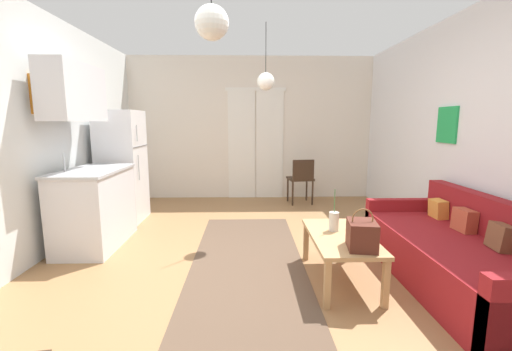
{
  "coord_description": "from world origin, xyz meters",
  "views": [
    {
      "loc": [
        -0.07,
        -2.96,
        1.46
      ],
      "look_at": [
        0.05,
        1.56,
        0.72
      ],
      "focal_mm": 23.45,
      "sensor_mm": 36.0,
      "label": 1
    }
  ],
  "objects": [
    {
      "name": "ground_plane",
      "position": [
        0.0,
        0.0,
        -0.05
      ],
      "size": [
        5.12,
        7.39,
        0.1
      ],
      "primitive_type": "cube",
      "color": "#996D44"
    },
    {
      "name": "wall_back",
      "position": [
        0.0,
        3.44,
        1.31
      ],
      "size": [
        4.72,
        0.13,
        2.65
      ],
      "color": "silver",
      "rests_on": "ground_plane"
    },
    {
      "name": "wall_right",
      "position": [
        2.31,
        -0.0,
        1.32
      ],
      "size": [
        0.12,
        6.99,
        2.65
      ],
      "color": "silver",
      "rests_on": "ground_plane"
    },
    {
      "name": "area_rug",
      "position": [
        -0.07,
        0.41,
        0.01
      ],
      "size": [
        1.15,
        2.92,
        0.01
      ],
      "primitive_type": "cube",
      "color": "brown",
      "rests_on": "ground_plane"
    },
    {
      "name": "couch",
      "position": [
        1.85,
        -0.19,
        0.26
      ],
      "size": [
        0.89,
        2.05,
        0.78
      ],
      "color": "maroon",
      "rests_on": "ground_plane"
    },
    {
      "name": "coffee_table",
      "position": [
        0.78,
        -0.07,
        0.38
      ],
      "size": [
        0.54,
        1.03,
        0.43
      ],
      "color": "tan",
      "rests_on": "ground_plane"
    },
    {
      "name": "bamboo_vase",
      "position": [
        0.74,
        0.06,
        0.53
      ],
      "size": [
        0.09,
        0.09,
        0.4
      ],
      "color": "beige",
      "rests_on": "coffee_table"
    },
    {
      "name": "handbag",
      "position": [
        0.85,
        -0.39,
        0.55
      ],
      "size": [
        0.26,
        0.31,
        0.34
      ],
      "color": "#512319",
      "rests_on": "coffee_table"
    },
    {
      "name": "refrigerator",
      "position": [
        -1.9,
        1.93,
        0.81
      ],
      "size": [
        0.58,
        0.66,
        1.61
      ],
      "color": "white",
      "rests_on": "ground_plane"
    },
    {
      "name": "kitchen_counter",
      "position": [
        -1.9,
        0.9,
        0.79
      ],
      "size": [
        0.62,
        1.11,
        2.09
      ],
      "color": "silver",
      "rests_on": "ground_plane"
    },
    {
      "name": "accent_chair",
      "position": [
        0.88,
        2.85,
        0.47
      ],
      "size": [
        0.47,
        0.45,
        0.8
      ],
      "rotation": [
        0.0,
        0.0,
        3.27
      ],
      "color": "#382619",
      "rests_on": "ground_plane"
    },
    {
      "name": "pendant_lamp_near",
      "position": [
        -0.3,
        -0.67,
        2.09
      ],
      "size": [
        0.22,
        0.22,
        0.67
      ],
      "color": "black"
    },
    {
      "name": "pendant_lamp_far",
      "position": [
        0.16,
        1.31,
        1.95
      ],
      "size": [
        0.22,
        0.22,
        0.81
      ],
      "color": "black"
    }
  ]
}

